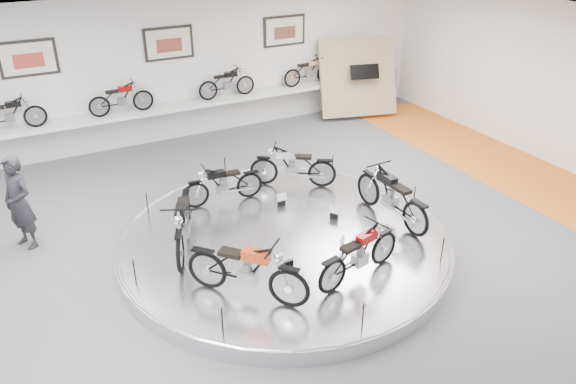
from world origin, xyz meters
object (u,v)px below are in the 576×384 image
bike_e (359,254)px  shelf (178,107)px  bike_a (293,166)px  visitor (19,203)px  bike_b (223,184)px  bike_d (247,270)px  display_platform (285,242)px  bike_c (183,222)px  bike_f (391,195)px

bike_e → shelf: bearing=80.3°
bike_a → visitor: (-5.59, 0.66, 0.16)m
shelf → bike_a: size_ratio=6.63×
bike_b → bike_d: (-0.89, -3.22, 0.09)m
bike_a → display_platform: bearing=91.3°
bike_d → bike_e: 1.94m
display_platform → bike_d: 2.10m
shelf → bike_a: 4.71m
bike_b → bike_a: bearing=-175.1°
bike_c → bike_a: bearing=137.3°
shelf → visitor: bearing=-138.6°
display_platform → bike_d: size_ratio=3.53×
bike_d → bike_c: bearing=150.9°
display_platform → visitor: size_ratio=3.36×
bike_a → bike_b: size_ratio=1.10×
bike_b → bike_c: size_ratio=0.82×
bike_e → visitor: visitor is taller
bike_a → bike_f: size_ratio=0.91×
shelf → bike_b: bearing=-96.5°
bike_d → display_platform: bearing=92.9°
bike_d → bike_a: bearing=99.7°
bike_c → shelf: bearing=-173.9°
bike_c → bike_f: (4.03, -0.94, 0.00)m
bike_a → visitor: visitor is taller
bike_a → bike_f: bearing=148.0°
visitor → bike_f: bearing=34.7°
display_platform → bike_f: 2.34m
shelf → visitor: 5.89m
display_platform → bike_e: size_ratio=3.96×
display_platform → visitor: visitor is taller
bike_b → bike_f: bike_f is taller
bike_c → bike_e: bearing=68.7°
display_platform → bike_c: 2.03m
bike_d → bike_f: size_ratio=0.99×
bike_a → bike_d: bike_d is taller
bike_f → visitor: bearing=63.4°
display_platform → bike_e: bearing=-74.7°
shelf → bike_c: bike_c is taller
bike_e → visitor: 6.52m
bike_b → bike_d: bearing=79.0°
visitor → bike_b: bearing=48.8°
bike_c → bike_f: bike_f is taller
bike_f → visitor: visitor is taller
bike_c → bike_e: 3.27m
shelf → bike_f: bike_f is taller
bike_d → visitor: bearing=176.0°
shelf → display_platform: bearing=-90.0°
display_platform → shelf: shelf is taller
bike_c → visitor: (-2.58, 2.00, 0.11)m
bike_d → bike_f: bike_f is taller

